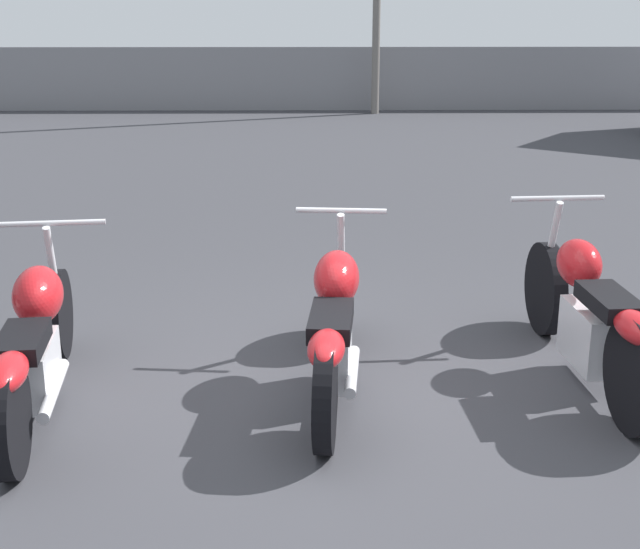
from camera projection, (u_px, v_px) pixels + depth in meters
The scene contains 5 objects.
ground_plane at pixel (321, 398), 5.43m from camera, with size 60.00×60.00×0.00m, color #38383D.
fence_back at pixel (311, 79), 18.89m from camera, with size 40.00×0.04×1.32m.
motorcycle_slot_1 at pixel (35, 343), 5.17m from camera, with size 0.73×2.19×0.97m.
motorcycle_slot_2 at pixel (335, 325), 5.42m from camera, with size 0.61×2.20×1.00m.
motorcycle_slot_3 at pixel (589, 315), 5.58m from camera, with size 0.65×2.22×1.04m.
Camera 1 is at (-0.08, -4.95, 2.35)m, focal length 50.00 mm.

